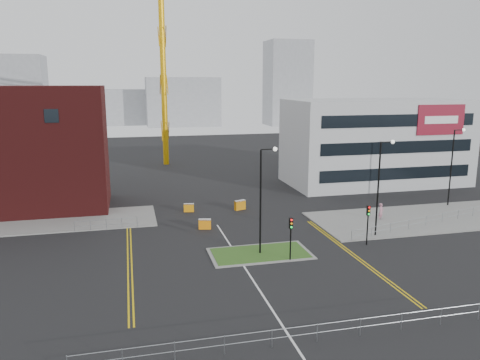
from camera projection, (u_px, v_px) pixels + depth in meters
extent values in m
plane|color=black|center=(264.00, 297.00, 31.84)|extent=(200.00, 200.00, 0.00)
cube|color=slate|center=(18.00, 224.00, 48.16)|extent=(28.00, 8.00, 0.12)
cube|color=slate|center=(424.00, 218.00, 50.20)|extent=(24.00, 10.00, 0.12)
cube|color=slate|center=(260.00, 254.00, 39.90)|extent=(8.60, 4.60, 0.08)
cube|color=#274A18|center=(260.00, 253.00, 39.89)|extent=(8.00, 4.00, 0.12)
cube|color=#4A1212|center=(23.00, 149.00, 52.45)|extent=(18.00, 10.00, 14.00)
cube|color=black|center=(51.00, 116.00, 47.77)|extent=(1.40, 0.10, 1.40)
cube|color=#B7B9BC|center=(375.00, 142.00, 67.03)|extent=(25.00, 12.00, 12.00)
cube|color=black|center=(397.00, 174.00, 62.02)|extent=(22.00, 0.10, 1.60)
cube|color=black|center=(399.00, 147.00, 61.30)|extent=(22.00, 0.10, 1.60)
cube|color=black|center=(400.00, 121.00, 60.58)|extent=(22.00, 0.10, 1.60)
cube|color=maroon|center=(441.00, 120.00, 61.90)|extent=(7.00, 0.15, 4.00)
cube|color=white|center=(442.00, 120.00, 61.81)|extent=(5.00, 0.05, 1.00)
cylinder|color=#EDAA0D|center=(163.00, 71.00, 80.39)|extent=(1.00, 1.00, 32.40)
cylinder|color=black|center=(261.00, 203.00, 38.98)|extent=(0.16, 0.16, 9.00)
cylinder|color=black|center=(268.00, 149.00, 38.20)|extent=(1.20, 0.10, 0.10)
sphere|color=silver|center=(275.00, 149.00, 38.34)|extent=(0.36, 0.36, 0.36)
cylinder|color=black|center=(378.00, 190.00, 43.64)|extent=(0.16, 0.16, 9.00)
cylinder|color=black|center=(387.00, 142.00, 42.86)|extent=(1.20, 0.10, 0.10)
sphere|color=silver|center=(393.00, 142.00, 43.00)|extent=(0.36, 0.36, 0.36)
cylinder|color=black|center=(451.00, 169.00, 54.47)|extent=(0.16, 0.16, 9.00)
cylinder|color=black|center=(459.00, 130.00, 53.69)|extent=(1.20, 0.10, 0.10)
sphere|color=silver|center=(464.00, 130.00, 53.83)|extent=(0.36, 0.36, 0.36)
cylinder|color=black|center=(290.00, 243.00, 38.16)|extent=(0.12, 0.12, 3.00)
cube|color=black|center=(291.00, 223.00, 37.81)|extent=(0.28, 0.22, 0.90)
sphere|color=red|center=(292.00, 220.00, 37.62)|extent=(0.18, 0.18, 0.18)
sphere|color=orange|center=(291.00, 224.00, 37.68)|extent=(0.18, 0.18, 0.18)
sphere|color=#0CCC33|center=(291.00, 227.00, 37.74)|extent=(0.18, 0.18, 0.18)
cylinder|color=black|center=(367.00, 229.00, 41.90)|extent=(0.12, 0.12, 3.00)
cube|color=black|center=(368.00, 210.00, 41.55)|extent=(0.28, 0.22, 0.90)
sphere|color=red|center=(369.00, 208.00, 41.36)|extent=(0.18, 0.18, 0.18)
sphere|color=orange|center=(369.00, 211.00, 41.42)|extent=(0.18, 0.18, 0.18)
sphere|color=#0CCC33|center=(369.00, 214.00, 41.49)|extent=(0.18, 0.18, 0.18)
cylinder|color=gray|center=(295.00, 327.00, 25.91)|extent=(24.00, 0.04, 0.04)
cylinder|color=gray|center=(295.00, 336.00, 26.01)|extent=(24.00, 0.04, 0.04)
cylinder|color=gray|center=(479.00, 311.00, 28.77)|extent=(0.05, 0.05, 1.10)
cylinder|color=gray|center=(106.00, 220.00, 46.22)|extent=(6.00, 0.04, 0.04)
cylinder|color=gray|center=(106.00, 225.00, 46.32)|extent=(6.00, 0.04, 0.04)
cylinder|color=gray|center=(74.00, 227.00, 45.63)|extent=(0.05, 0.05, 1.10)
cylinder|color=gray|center=(137.00, 222.00, 47.01)|extent=(0.05, 0.05, 1.10)
cylinder|color=gray|center=(426.00, 217.00, 47.27)|extent=(19.01, 5.04, 0.04)
cylinder|color=gray|center=(426.00, 221.00, 47.37)|extent=(19.01, 5.04, 0.04)
cylinder|color=gray|center=(351.00, 236.00, 42.81)|extent=(0.05, 0.05, 1.10)
cube|color=silver|center=(256.00, 285.00, 33.74)|extent=(0.15, 30.00, 0.01)
cube|color=gold|center=(128.00, 257.00, 39.28)|extent=(0.12, 24.00, 0.01)
cube|color=gold|center=(131.00, 256.00, 39.35)|extent=(0.12, 24.00, 0.01)
cube|color=gold|center=(351.00, 255.00, 39.73)|extent=(0.12, 20.00, 0.01)
cube|color=gold|center=(355.00, 254.00, 39.79)|extent=(0.12, 20.00, 0.01)
cube|color=gray|center=(13.00, 94.00, 134.56)|extent=(18.00, 12.00, 22.00)
cube|color=gray|center=(183.00, 102.00, 156.18)|extent=(24.00, 12.00, 16.00)
cube|color=gray|center=(287.00, 83.00, 158.24)|extent=(14.00, 12.00, 28.00)
cube|color=gray|center=(128.00, 107.00, 161.97)|extent=(30.00, 12.00, 12.00)
imported|color=#BD7A8E|center=(381.00, 212.00, 49.44)|extent=(0.82, 0.75, 1.87)
cube|color=orange|center=(205.00, 224.00, 46.62)|extent=(1.28, 0.65, 1.02)
cube|color=silver|center=(205.00, 220.00, 46.53)|extent=(1.28, 0.65, 0.12)
cube|color=orange|center=(189.00, 208.00, 52.82)|extent=(1.18, 0.57, 0.94)
cube|color=silver|center=(189.00, 204.00, 52.73)|extent=(1.18, 0.57, 0.11)
cube|color=orange|center=(240.00, 205.00, 53.67)|extent=(1.38, 0.87, 1.09)
cube|color=silver|center=(240.00, 201.00, 53.57)|extent=(1.38, 0.87, 0.13)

